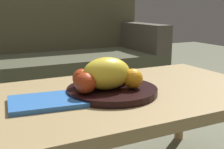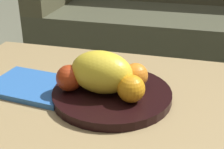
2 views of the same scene
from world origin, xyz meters
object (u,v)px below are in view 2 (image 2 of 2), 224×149
at_px(banana_bunch, 110,75).
at_px(apple_front, 85,68).
at_px(couch, 175,24).
at_px(orange_front, 136,75).
at_px(fruit_bowl, 112,94).
at_px(melon_large_front, 101,72).
at_px(orange_left, 131,89).
at_px(magazine, 33,86).
at_px(apple_left, 69,78).
at_px(coffee_table, 126,110).

bearing_deg(banana_bunch, apple_front, 174.79).
bearing_deg(couch, orange_front, -91.05).
bearing_deg(fruit_bowl, melon_large_front, -158.78).
bearing_deg(melon_large_front, orange_left, -20.30).
distance_m(orange_left, magazine, 0.32).
bearing_deg(apple_left, orange_left, -5.38).
relative_size(melon_large_front, apple_front, 2.50).
xyz_separation_m(fruit_bowl, orange_left, (0.06, -0.04, 0.05)).
height_order(orange_front, apple_front, orange_front).
bearing_deg(orange_front, apple_left, -158.91).
relative_size(melon_large_front, orange_left, 2.38).
xyz_separation_m(melon_large_front, orange_front, (0.09, 0.05, -0.02)).
relative_size(coffee_table, magazine, 4.75).
xyz_separation_m(coffee_table, apple_left, (-0.16, -0.04, 0.11)).
bearing_deg(orange_front, fruit_bowl, -145.49).
distance_m(apple_front, magazine, 0.17).
bearing_deg(couch, apple_front, -98.60).
xyz_separation_m(melon_large_front, apple_left, (-0.09, -0.02, -0.02)).
xyz_separation_m(orange_front, apple_front, (-0.16, 0.01, -0.00)).
height_order(couch, orange_front, couch).
xyz_separation_m(couch, orange_front, (-0.02, -1.20, 0.19)).
distance_m(couch, fruit_bowl, 1.25).
bearing_deg(orange_left, apple_front, 149.41).
height_order(apple_front, magazine, apple_front).
bearing_deg(apple_front, fruit_bowl, -27.73).
bearing_deg(fruit_bowl, orange_front, 34.51).
bearing_deg(banana_bunch, orange_left, -47.73).
xyz_separation_m(couch, orange_left, (-0.02, -1.28, 0.19)).
relative_size(orange_front, orange_left, 0.96).
height_order(coffee_table, orange_front, orange_front).
height_order(couch, apple_front, couch).
distance_m(orange_left, apple_left, 0.18).
relative_size(melon_large_front, apple_left, 2.37).
relative_size(fruit_bowl, orange_front, 4.72).
relative_size(fruit_bowl, magazine, 1.35).
relative_size(coffee_table, apple_front, 16.89).
distance_m(fruit_bowl, apple_left, 0.13).
bearing_deg(fruit_bowl, apple_left, -166.88).
height_order(orange_left, apple_front, orange_left).
bearing_deg(couch, fruit_bowl, -93.72).
bearing_deg(banana_bunch, coffee_table, -26.75).
xyz_separation_m(couch, apple_left, (-0.20, -1.27, 0.19)).
bearing_deg(melon_large_front, fruit_bowl, 21.22).
bearing_deg(fruit_bowl, couch, 86.28).
bearing_deg(coffee_table, magazine, -176.09).
relative_size(fruit_bowl, orange_left, 4.55).
bearing_deg(apple_front, orange_left, -30.59).
relative_size(fruit_bowl, apple_left, 4.54).
bearing_deg(magazine, apple_left, -4.10).
height_order(apple_left, banana_bunch, apple_left).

